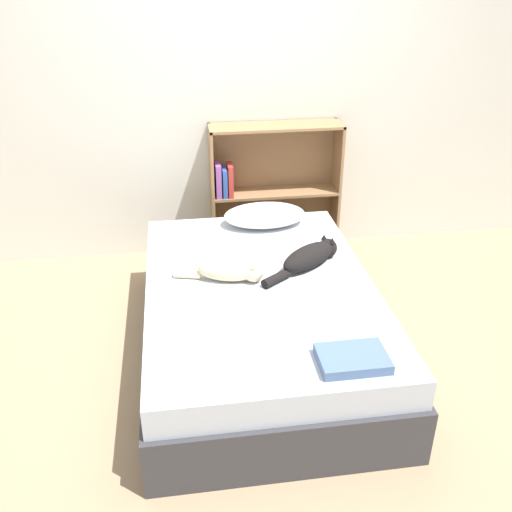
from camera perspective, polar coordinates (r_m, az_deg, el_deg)
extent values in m
plane|color=#997F60|center=(3.51, 0.35, -9.53)|extent=(8.00, 8.00, 0.00)
cube|color=silver|center=(4.31, -2.63, 16.12)|extent=(8.00, 0.06, 2.50)
cube|color=#333338|center=(3.41, 0.36, -7.43)|extent=(1.32, 1.95, 0.32)
cube|color=#B2BCCC|center=(3.28, 0.37, -4.01)|extent=(1.28, 1.89, 0.17)
ellipsoid|color=white|center=(3.91, 0.86, 4.11)|extent=(0.56, 0.33, 0.14)
ellipsoid|color=beige|center=(3.24, -2.85, -1.37)|extent=(0.37, 0.21, 0.13)
sphere|color=beige|center=(3.23, -0.25, -1.61)|extent=(0.12, 0.12, 0.12)
cone|color=beige|center=(3.23, -0.19, -0.35)|extent=(0.04, 0.04, 0.03)
cone|color=beige|center=(3.17, -0.31, -0.90)|extent=(0.04, 0.04, 0.03)
cylinder|color=beige|center=(3.31, -6.86, -1.82)|extent=(0.16, 0.08, 0.05)
ellipsoid|color=black|center=(3.40, 5.29, -0.06)|extent=(0.43, 0.37, 0.13)
sphere|color=black|center=(3.52, 7.17, 0.80)|extent=(0.12, 0.12, 0.12)
cone|color=black|center=(3.51, 6.82, 1.91)|extent=(0.04, 0.04, 0.03)
cone|color=black|center=(3.48, 7.65, 1.57)|extent=(0.04, 0.04, 0.03)
cylinder|color=black|center=(3.23, 2.01, -2.27)|extent=(0.18, 0.15, 0.06)
cube|color=#8E6B47|center=(4.35, -4.39, 6.08)|extent=(0.02, 0.26, 1.04)
cube|color=#8E6B47|center=(4.51, 7.97, 6.71)|extent=(0.02, 0.26, 1.04)
cube|color=#8E6B47|center=(4.62, 1.80, 0.56)|extent=(0.98, 0.26, 0.02)
cube|color=#8E6B47|center=(4.24, 2.01, 12.84)|extent=(0.98, 0.26, 0.02)
cube|color=#8E6B47|center=(4.40, 1.90, 6.44)|extent=(0.94, 0.26, 0.02)
cube|color=#8E6B47|center=(4.51, 1.63, 6.99)|extent=(0.98, 0.02, 1.04)
cube|color=#8C4C99|center=(4.27, -3.81, 7.60)|extent=(0.04, 0.16, 0.25)
cube|color=#2D519E|center=(4.28, -3.17, 7.40)|extent=(0.03, 0.16, 0.21)
cube|color=#B7332D|center=(4.27, -2.61, 7.61)|extent=(0.04, 0.16, 0.24)
cube|color=#4C668E|center=(2.67, 9.64, -10.10)|extent=(0.32, 0.22, 0.05)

